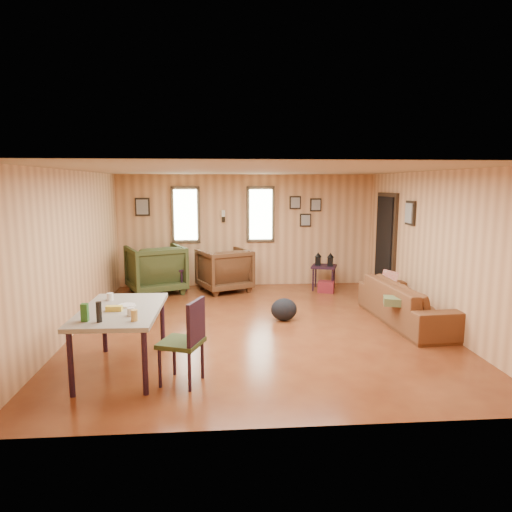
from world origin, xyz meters
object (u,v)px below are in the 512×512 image
Objects in this scene: recliner_green at (156,267)px; sofa at (410,296)px; end_table at (174,276)px; dining_table at (120,314)px; recliner_brown at (224,268)px; side_table at (324,264)px.

sofa is at bearing 127.96° from recliner_green.
end_table is 0.42× the size of dining_table.
recliner_green reaches higher than recliner_brown.
recliner_brown is 1.04m from end_table.
recliner_brown reaches higher than side_table.
end_table is at bearing -179.66° from side_table.
recliner_brown is at bearing 46.44° from sofa.
dining_table is (-1.24, -4.04, 0.21)m from recliner_brown.
dining_table is at bearing 68.93° from recliner_green.
dining_table is (0.15, -3.99, 0.16)m from recliner_green.
recliner_green is at bearing 93.10° from dining_table.
side_table is (2.08, -0.05, 0.05)m from recliner_brown.
recliner_green is at bearing 57.23° from sofa.
recliner_green reaches higher than sofa.
dining_table reaches higher than recliner_brown.
recliner_brown is 2.09m from side_table.
recliner_green is (-4.32, 2.38, 0.10)m from sofa.
recliner_brown is 1.55× the size of end_table.
recliner_green is 4.00m from dining_table.
recliner_green is 3.47m from side_table.
sofa is 4.48m from dining_table.
recliner_green reaches higher than side_table.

